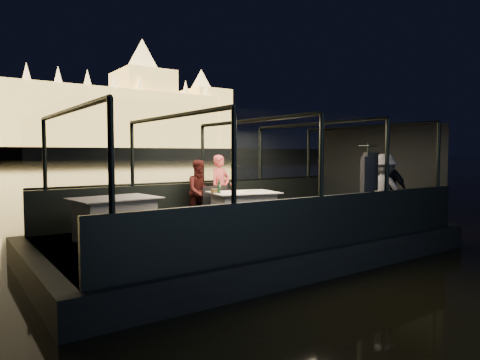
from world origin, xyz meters
TOP-DOWN VIEW (x-y plane):
  - boat_hull at (0.00, 0.00)m, footprint 8.60×4.40m
  - boat_deck at (0.00, 0.00)m, footprint 8.00×4.00m
  - gunwale_port at (0.00, 2.00)m, footprint 8.00×0.08m
  - gunwale_starboard at (0.00, -2.00)m, footprint 8.00×0.08m
  - cabin_glass_port at (0.00, 2.00)m, footprint 8.00×0.02m
  - cabin_glass_starboard at (0.00, -2.00)m, footprint 8.00×0.02m
  - cabin_roof_glass at (0.00, 0.00)m, footprint 8.00×4.00m
  - end_wall_fore at (-4.00, 0.00)m, footprint 0.02×4.00m
  - end_wall_aft at (4.00, 0.00)m, footprint 0.02×4.00m
  - canopy_ribs at (0.00, 0.00)m, footprint 8.00×4.00m
  - dining_table_central at (0.22, 0.57)m, footprint 1.63×1.32m
  - dining_table_aft at (-2.64, 0.72)m, footprint 1.63×1.26m
  - chair_port_left at (-0.16, 1.16)m, footprint 0.50×0.50m
  - chair_port_right at (0.11, 1.17)m, footprint 0.46×0.46m
  - coat_stand at (1.54, -1.75)m, footprint 0.61×0.55m
  - person_woman_coral at (0.21, 1.52)m, footprint 0.65×0.51m
  - person_man_maroon at (-0.36, 1.51)m, footprint 0.77×0.63m
  - passenger_stripe at (2.37, -1.52)m, footprint 0.82×1.16m
  - passenger_dark at (2.60, -1.46)m, footprint 0.40×0.95m
  - wine_bottle at (-0.38, 0.65)m, footprint 0.07×0.07m
  - bread_basket at (-0.38, 0.80)m, footprint 0.26×0.26m
  - amber_candle at (0.16, 0.85)m, footprint 0.07×0.07m
  - plate_near at (0.33, 0.54)m, footprint 0.27×0.27m
  - plate_far at (-0.30, 0.93)m, footprint 0.24×0.24m
  - wine_glass_white at (-0.38, 0.62)m, footprint 0.08×0.08m
  - wine_glass_red at (0.17, 0.99)m, footprint 0.07×0.07m

SIDE VIEW (x-z plane):
  - boat_hull at x=0.00m, z-range -0.50..0.50m
  - boat_deck at x=0.00m, z-range 0.46..0.50m
  - dining_table_central at x=0.22m, z-range 0.50..1.27m
  - dining_table_aft at x=-2.64m, z-range 0.48..1.29m
  - gunwale_port at x=0.00m, z-range 0.50..1.40m
  - gunwale_starboard at x=0.00m, z-range 0.50..1.40m
  - chair_port_left at x=-0.16m, z-range 0.53..1.37m
  - chair_port_right at x=0.11m, z-range 0.52..1.38m
  - person_woman_coral at x=0.21m, z-range 0.46..2.04m
  - person_man_maroon at x=-0.36m, z-range 0.51..1.99m
  - plate_near at x=0.33m, z-range 1.27..1.28m
  - plate_far at x=-0.30m, z-range 1.27..1.28m
  - bread_basket at x=-0.38m, z-range 1.26..1.35m
  - amber_candle at x=0.16m, z-range 1.27..1.34m
  - passenger_stripe at x=2.37m, z-range 0.54..2.16m
  - passenger_dark at x=2.60m, z-range 0.55..2.15m
  - wine_glass_white at x=-0.38m, z-range 1.26..1.46m
  - wine_glass_red at x=0.17m, z-range 1.27..1.45m
  - coat_stand at x=1.54m, z-range 0.49..2.31m
  - wine_bottle at x=-0.38m, z-range 1.26..1.57m
  - end_wall_fore at x=-4.00m, z-range 0.50..2.80m
  - end_wall_aft at x=4.00m, z-range 0.50..2.80m
  - canopy_ribs at x=0.00m, z-range 0.50..2.80m
  - cabin_glass_port at x=0.00m, z-range 1.40..2.80m
  - cabin_glass_starboard at x=0.00m, z-range 1.40..2.80m
  - cabin_roof_glass at x=0.00m, z-range 2.79..2.81m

